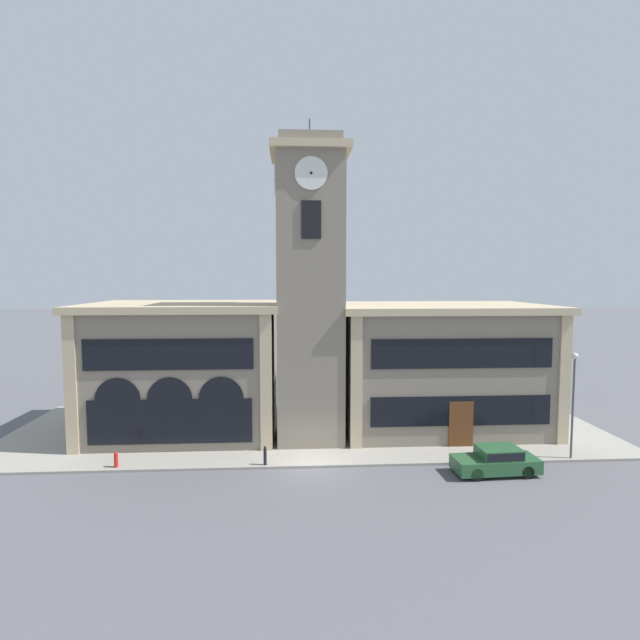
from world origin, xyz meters
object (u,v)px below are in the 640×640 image
(street_lamp, at_px, (574,390))
(bollard, at_px, (265,456))
(parked_car_near, at_px, (496,460))
(fire_hydrant, at_px, (116,460))

(street_lamp, height_order, bollard, street_lamp)
(bollard, bearing_deg, street_lamp, -0.02)
(parked_car_near, distance_m, fire_hydrant, 20.62)
(parked_car_near, height_order, street_lamp, street_lamp)
(street_lamp, height_order, fire_hydrant, street_lamp)
(parked_car_near, bearing_deg, fire_hydrant, -8.01)
(bollard, bearing_deg, parked_car_near, -7.69)
(bollard, xyz_separation_m, fire_hydrant, (-8.13, 0.15, -0.10))
(fire_hydrant, bearing_deg, street_lamp, -0.35)
(bollard, height_order, fire_hydrant, bollard)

